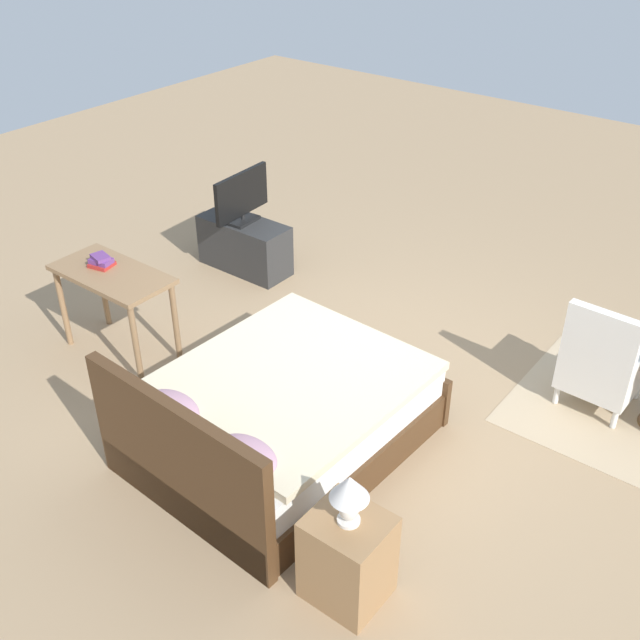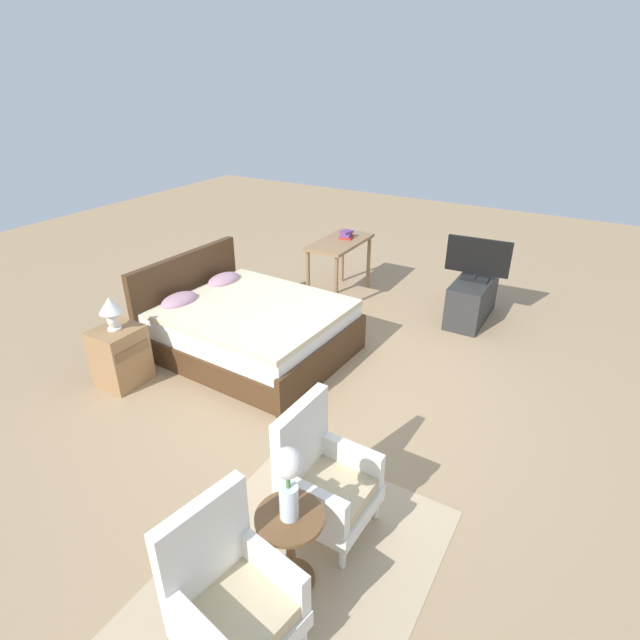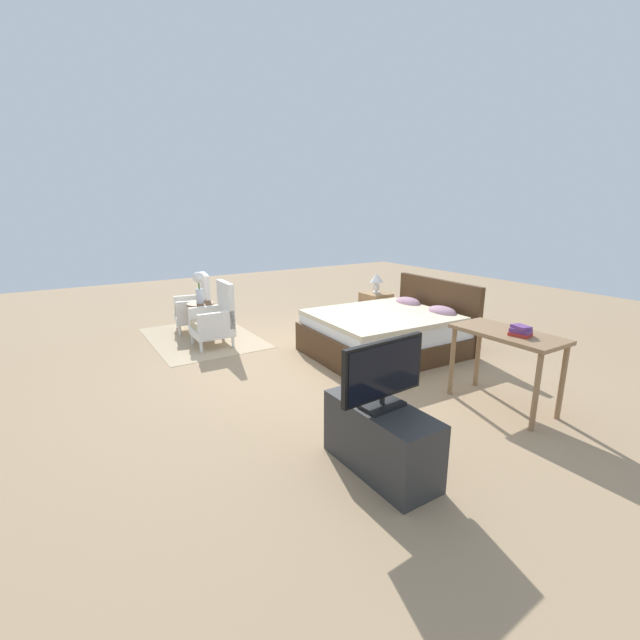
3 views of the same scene
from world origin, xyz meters
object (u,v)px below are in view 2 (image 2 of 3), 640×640
(flower_vase, at_px, (288,477))
(tv_flatscreen, at_px, (478,259))
(table_lamp, at_px, (111,309))
(book_stack, at_px, (346,235))
(tv_stand, at_px, (472,299))
(vanity_desk, at_px, (340,249))
(armchair_by_window_left, at_px, (230,598))
(nightstand, at_px, (121,356))
(side_table, at_px, (290,541))
(armchair_by_window_right, at_px, (323,481))
(bed, at_px, (248,327))

(flower_vase, relative_size, tv_flatscreen, 0.64)
(table_lamp, distance_m, book_stack, 3.22)
(table_lamp, relative_size, tv_stand, 0.34)
(table_lamp, bearing_deg, vanity_desk, -15.35)
(flower_vase, distance_m, table_lamp, 2.82)
(armchair_by_window_left, bearing_deg, nightstand, 60.92)
(side_table, distance_m, tv_stand, 4.14)
(armchair_by_window_right, bearing_deg, side_table, -172.92)
(bed, distance_m, tv_flatscreen, 2.82)
(armchair_by_window_right, height_order, vanity_desk, armchair_by_window_right)
(tv_flatscreen, distance_m, vanity_desk, 1.77)
(armchair_by_window_left, bearing_deg, tv_flatscreen, 0.15)
(bed, height_order, vanity_desk, bed)
(side_table, relative_size, vanity_desk, 0.53)
(armchair_by_window_left, height_order, side_table, armchair_by_window_left)
(tv_flatscreen, bearing_deg, book_stack, 91.84)
(side_table, bearing_deg, tv_flatscreen, 0.98)
(tv_stand, distance_m, tv_flatscreen, 0.53)
(flower_vase, relative_size, nightstand, 0.81)
(armchair_by_window_left, height_order, book_stack, armchair_by_window_left)
(flower_vase, distance_m, nightstand, 2.87)
(armchair_by_window_left, xyz_separation_m, book_stack, (4.55, 1.75, 0.44))
(nightstand, xyz_separation_m, vanity_desk, (2.97, -0.82, 0.36))
(table_lamp, distance_m, tv_flatscreen, 4.08)
(tv_flatscreen, bearing_deg, bed, 137.66)
(tv_stand, bearing_deg, armchair_by_window_left, -179.85)
(table_lamp, bearing_deg, bed, -32.21)
(armchair_by_window_left, bearing_deg, book_stack, 21.05)
(side_table, relative_size, book_stack, 2.65)
(side_table, bearing_deg, armchair_by_window_right, 7.08)
(book_stack, bearing_deg, tv_stand, -88.24)
(armchair_by_window_right, distance_m, nightstand, 2.63)
(side_table, bearing_deg, flower_vase, 0.00)
(nightstand, xyz_separation_m, book_stack, (3.11, -0.83, 0.53))
(tv_flatscreen, bearing_deg, armchair_by_window_left, -179.85)
(armchair_by_window_right, xyz_separation_m, book_stack, (3.60, 1.75, 0.44))
(table_lamp, bearing_deg, armchair_by_window_left, -119.07)
(armchair_by_window_left, height_order, armchair_by_window_right, same)
(tv_stand, distance_m, book_stack, 1.83)
(bed, height_order, armchair_by_window_left, bed)
(book_stack, bearing_deg, bed, 176.16)
(side_table, distance_m, tv_flatscreen, 4.16)
(vanity_desk, bearing_deg, tv_stand, -83.77)
(armchair_by_window_right, bearing_deg, book_stack, 25.89)
(nightstand, relative_size, vanity_desk, 0.57)
(flower_vase, height_order, tv_stand, flower_vase)
(armchair_by_window_right, bearing_deg, bed, 49.55)
(nightstand, bearing_deg, armchair_by_window_right, -100.80)
(armchair_by_window_right, distance_m, tv_stand, 3.66)
(tv_stand, bearing_deg, nightstand, 140.89)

